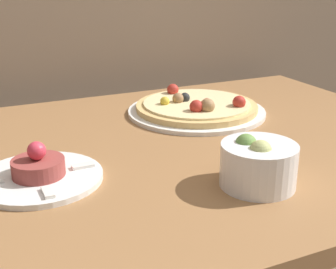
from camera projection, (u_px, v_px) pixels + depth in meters
The scene contains 4 objects.
dining_table at pixel (183, 188), 1.03m from camera, with size 1.17×0.87×0.78m.
pizza_plate at pixel (197, 108), 1.18m from camera, with size 0.35×0.35×0.06m.
tartare_plate at pixel (39, 173), 0.81m from camera, with size 0.22×0.22×0.07m.
small_bowl at pixel (258, 163), 0.78m from camera, with size 0.13×0.13×0.09m.
Camera 1 is at (-0.42, -0.39, 1.13)m, focal length 50.00 mm.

